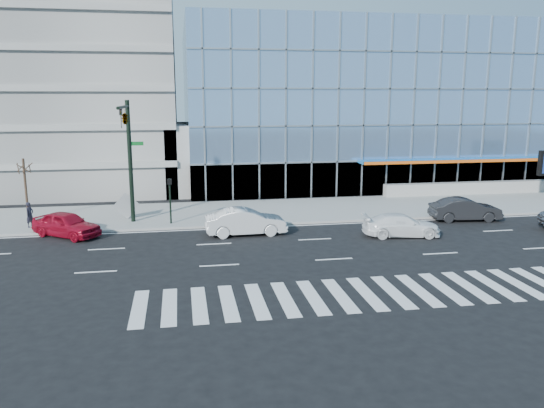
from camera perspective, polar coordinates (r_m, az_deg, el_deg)
The scene contains 15 objects.
ground at distance 31.79m, azimuth 4.63°, elevation -3.81°, with size 160.00×160.00×0.00m, color black.
sidewalk at distance 39.35m, azimuth 1.72°, elevation -0.68°, with size 120.00×8.00×0.15m, color gray.
theatre_building at distance 59.78m, azimuth 11.66°, elevation 10.44°, with size 42.00×26.00×15.00m, color #779DC7.
parking_garage at distance 57.02m, azimuth -22.82°, elevation 12.27°, with size 24.00×24.00×20.00m, color gray.
ramp_block at distance 48.00m, azimuth -7.74°, elevation 4.98°, with size 6.00×8.00×6.00m, color gray.
tower_backdrop at distance 103.31m, azimuth -23.59°, elevation 19.30°, with size 14.00×14.00×48.00m, color gray.
traffic_signal at distance 34.46m, azimuth -15.38°, elevation 7.42°, with size 1.14×5.74×8.00m.
ped_signal_post at distance 35.18m, azimuth -10.92°, elevation 1.09°, with size 0.30×0.33×3.00m.
street_tree_near at distance 38.82m, azimuth -25.14°, elevation 3.62°, with size 1.10×1.10×4.23m.
white_suv at distance 33.22m, azimuth 13.74°, elevation -2.22°, with size 1.91×4.69×1.36m, color white.
white_sedan at distance 32.59m, azimuth -2.83°, elevation -1.92°, with size 1.73×4.95×1.63m, color silver.
dark_sedan at distance 38.62m, azimuth 20.07°, elevation -0.55°, with size 1.64×4.72×1.55m, color black.
red_sedan at distance 34.47m, azimuth -21.24°, elevation -2.05°, with size 1.80×4.48×1.53m, color #A10C22.
pedestrian at distance 37.22m, azimuth -24.61°, elevation -1.05°, with size 0.59×0.39×1.62m, color black.
tilted_panel at distance 37.38m, azimuth -15.41°, elevation -0.18°, with size 1.30×0.06×1.30m, color #A6A6A6.
Camera 1 is at (-7.77, -29.67, 8.38)m, focal length 35.00 mm.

